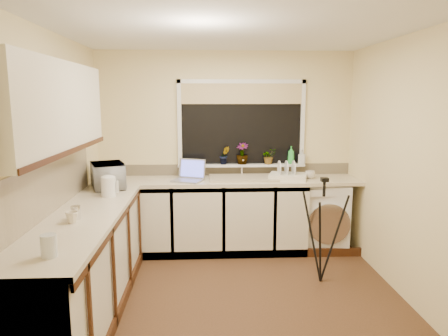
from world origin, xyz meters
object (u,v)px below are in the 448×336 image
tripod (322,230)px  soap_bottle_clear (302,157)px  microwave (108,176)px  plant_c (242,153)px  kettle (109,187)px  plant_d (269,156)px  plant_b (225,155)px  soap_bottle_green (291,155)px  cup_left (72,217)px  washing_machine (322,215)px  dish_rack (288,177)px  laptop (189,175)px  cup_back (310,175)px  steel_jar (76,213)px  glass_jug (49,246)px

tripod → soap_bottle_clear: soap_bottle_clear is taller
microwave → plant_c: (1.53, 0.62, 0.15)m
kettle → plant_d: size_ratio=0.96×
plant_b → soap_bottle_green: bearing=1.0°
cup_left → washing_machine: bearing=34.4°
tripod → dish_rack: bearing=95.8°
plant_d → soap_bottle_green: bearing=4.6°
washing_machine → cup_left: cup_left is taller
dish_rack → soap_bottle_clear: soap_bottle_clear is taller
microwave → cup_left: size_ratio=5.00×
laptop → microwave: (-0.87, -0.35, 0.07)m
washing_machine → plant_b: size_ratio=3.72×
cup_back → steel_jar: bearing=-145.9°
washing_machine → soap_bottle_green: (-0.37, 0.19, 0.74)m
cup_back → laptop: bearing=-178.1°
plant_b → steel_jar: bearing=-126.0°
kettle → plant_c: (1.44, 1.02, 0.19)m
kettle → cup_left: size_ratio=1.95×
washing_machine → plant_b: plant_b is taller
plant_b → plant_c: plant_c is taller
soap_bottle_clear → laptop: bearing=-169.6°
tripod → microwave: bearing=161.2°
plant_c → cup_left: (-1.53, -1.91, -0.24)m
steel_jar → microwave: 1.19m
kettle → microwave: microwave is taller
laptop → dish_rack: 1.19m
cup_left → cup_back: bearing=35.8°
kettle → dish_rack: (1.97, 0.77, -0.06)m
tripod → cup_left: tripod is taller
tripod → plant_c: 1.50m
kettle → soap_bottle_green: soap_bottle_green is taller
glass_jug → plant_b: (1.22, 2.60, 0.19)m
glass_jug → cup_back: bearing=46.6°
dish_rack → soap_bottle_green: bearing=87.8°
washing_machine → tripod: 1.01m
laptop → soap_bottle_clear: (1.42, 0.26, 0.17)m
soap_bottle_clear → glass_jug: bearing=-130.3°
dish_rack → cup_left: 2.64m
laptop → glass_jug: size_ratio=2.96×
cup_back → glass_jug: bearing=-133.4°
steel_jar → soap_bottle_green: (2.15, 1.81, 0.21)m
washing_machine → plant_d: size_ratio=4.27×
steel_jar → plant_d: size_ratio=0.54×
tripod → plant_b: 1.60m
dish_rack → cup_back: cup_back is taller
steel_jar → plant_d: (1.86, 1.78, 0.20)m
glass_jug → cup_back: glass_jug is taller
steel_jar → cup_left: steel_jar is taller
soap_bottle_green → soap_bottle_clear: 0.14m
laptop → kettle: size_ratio=2.22×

